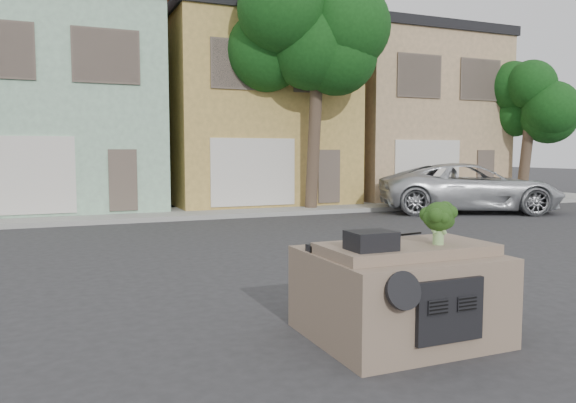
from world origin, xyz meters
TOP-DOWN VIEW (x-y plane):
  - ground_plane at (0.00, 0.00)m, footprint 120.00×120.00m
  - sidewalk at (0.00, 10.50)m, footprint 40.00×3.00m
  - townhouse_mint at (-3.50, 14.50)m, footprint 7.20×8.20m
  - townhouse_tan at (4.00, 14.50)m, footprint 7.20×8.20m
  - townhouse_beige at (11.50, 14.50)m, footprint 7.20×8.20m
  - silver_pickup at (10.17, 7.62)m, footprint 6.98×5.24m
  - tree_near at (5.00, 9.80)m, footprint 4.40×4.00m
  - tree_far at (15.00, 9.80)m, footprint 3.20×3.00m
  - car_dashboard at (0.00, -3.00)m, footprint 2.00×1.80m
  - instrument_hump at (-0.58, -3.35)m, footprint 0.48×0.38m
  - wiper_arm at (0.28, -2.62)m, footprint 0.69×0.15m
  - broccoli at (0.30, -3.34)m, footprint 0.53×0.53m

SIDE VIEW (x-z plane):
  - ground_plane at x=0.00m, z-range 0.00..0.00m
  - silver_pickup at x=10.17m, z-range -0.88..0.88m
  - sidewalk at x=0.00m, z-range 0.00..0.15m
  - car_dashboard at x=0.00m, z-range 0.00..1.12m
  - wiper_arm at x=0.28m, z-range 1.12..1.14m
  - instrument_hump at x=-0.58m, z-range 1.12..1.32m
  - broccoli at x=0.30m, z-range 1.12..1.61m
  - tree_far at x=15.00m, z-range 0.00..6.00m
  - townhouse_mint at x=-3.50m, z-range 0.00..7.55m
  - townhouse_tan at x=4.00m, z-range 0.00..7.55m
  - townhouse_beige at x=11.50m, z-range 0.00..7.55m
  - tree_near at x=5.00m, z-range 0.00..8.50m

